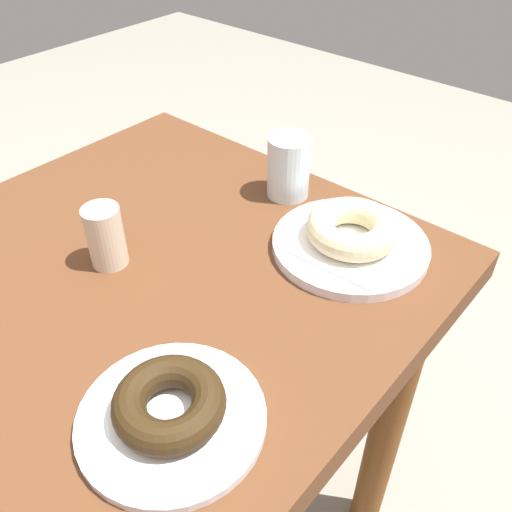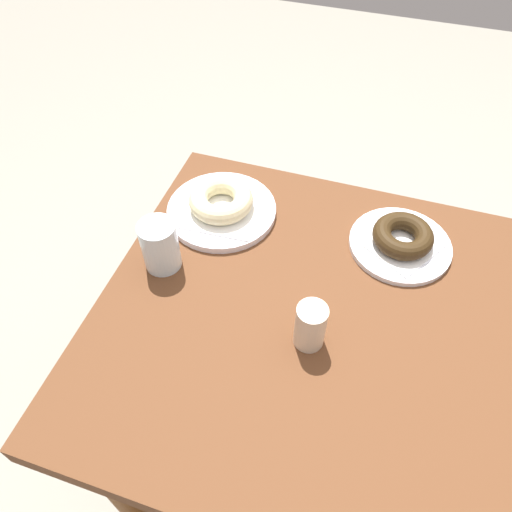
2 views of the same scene
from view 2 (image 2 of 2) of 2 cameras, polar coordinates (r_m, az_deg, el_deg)
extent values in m
plane|color=gray|center=(1.56, 12.56, -24.42)|extent=(6.00, 6.00, 0.00)
cube|color=brown|center=(0.90, 20.49, -11.15)|extent=(1.19, 0.72, 0.05)
cylinder|color=#623412|center=(1.19, -14.59, -25.49)|extent=(0.06, 0.06, 0.71)
cylinder|color=#623412|center=(1.40, -3.68, -3.38)|extent=(0.06, 0.06, 0.71)
cylinder|color=white|center=(1.02, -4.01, 5.31)|extent=(0.22, 0.22, 0.02)
cube|color=white|center=(1.01, -4.04, 5.67)|extent=(0.16, 0.16, 0.00)
torus|color=beige|center=(1.00, -4.10, 6.55)|extent=(0.13, 0.13, 0.04)
cylinder|color=white|center=(0.99, 16.39, 1.25)|extent=(0.20, 0.20, 0.01)
cube|color=white|center=(0.99, 16.48, 1.53)|extent=(0.17, 0.17, 0.00)
torus|color=#31210F|center=(0.97, 16.72, 2.28)|extent=(0.12, 0.12, 0.04)
cylinder|color=silver|center=(0.91, -11.10, 1.20)|extent=(0.07, 0.07, 0.10)
cylinder|color=beige|center=(0.80, 6.34, -8.09)|extent=(0.05, 0.05, 0.09)
camera|label=1|loc=(1.03, 37.48, 28.70)|focal=38.20mm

